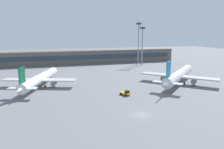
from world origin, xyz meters
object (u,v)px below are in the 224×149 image
object	(u,v)px
airplane_mid	(41,79)
baggage_tug_yellow	(125,93)
floodlight_tower_west	(142,43)
floodlight_tower_east	(138,41)
airplane_near	(179,75)

from	to	relation	value
airplane_mid	baggage_tug_yellow	world-z (taller)	airplane_mid
floodlight_tower_west	floodlight_tower_east	bearing A→B (deg)	104.36
airplane_near	airplane_mid	world-z (taller)	airplane_near
airplane_near	floodlight_tower_east	bearing A→B (deg)	83.64
floodlight_tower_west	floodlight_tower_east	xyz separation A→B (m)	(-0.96, 3.77, 1.46)
floodlight_tower_west	airplane_mid	bearing A→B (deg)	-146.94
airplane_near	floodlight_tower_east	xyz separation A→B (m)	(6.22, 55.81, 12.17)
floodlight_tower_west	baggage_tug_yellow	bearing A→B (deg)	-119.35
airplane_near	baggage_tug_yellow	xyz separation A→B (m)	(-28.09, -10.69, -2.57)
baggage_tug_yellow	floodlight_tower_west	bearing A→B (deg)	60.65
airplane_near	baggage_tug_yellow	bearing A→B (deg)	-159.17
baggage_tug_yellow	floodlight_tower_east	bearing A→B (deg)	62.70
airplane_near	floodlight_tower_west	size ratio (longest dim) A/B	1.45
airplane_mid	floodlight_tower_west	xyz separation A→B (m)	(62.46, 40.66, 11.03)
floodlight_tower_east	floodlight_tower_west	bearing A→B (deg)	-75.64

